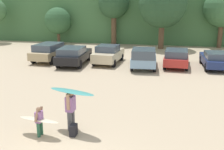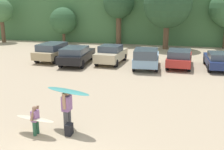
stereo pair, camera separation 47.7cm
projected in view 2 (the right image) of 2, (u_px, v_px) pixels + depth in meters
hillside_ridge at (152, 19)px, 37.60m from camera, size 108.00×12.00×5.45m
tree_far_left at (1, 11)px, 33.66m from camera, size 2.96×2.96×5.53m
tree_center_right at (63, 21)px, 33.27m from camera, size 3.27×3.27×4.45m
tree_center_left at (119, 4)px, 31.61m from camera, size 3.66×3.66×6.78m
tree_center at (168, 4)px, 28.50m from camera, size 5.17×5.17×7.45m
parked_car_tan at (54, 51)px, 23.54m from camera, size 2.17×4.63×1.56m
parked_car_black at (77, 55)px, 22.03m from camera, size 2.23×4.89×1.49m
parked_car_champagne at (111, 54)px, 22.42m from camera, size 2.08×4.12×1.54m
parked_car_sky_blue at (146, 58)px, 20.57m from camera, size 2.11×4.32×1.62m
parked_car_red at (179, 58)px, 21.07m from camera, size 2.02×4.37×1.43m
parked_car_navy at (219, 60)px, 20.45m from camera, size 1.88×4.33×1.34m
person_adult at (67, 107)px, 10.58m from camera, size 0.32×0.63×1.64m
person_child at (35, 119)px, 10.15m from camera, size 0.23×0.60×1.17m
surfboard_teal at (68, 91)px, 10.33m from camera, size 2.10×1.13×0.12m
surfboard_cream at (35, 119)px, 10.18m from camera, size 1.76×0.74×0.15m
backpack_dropped at (69, 129)px, 10.24m from camera, size 0.24×0.34×0.45m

